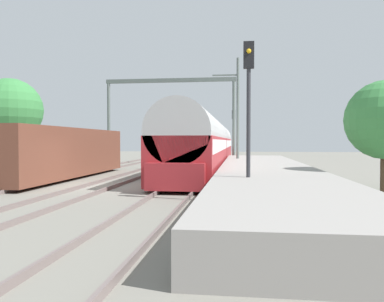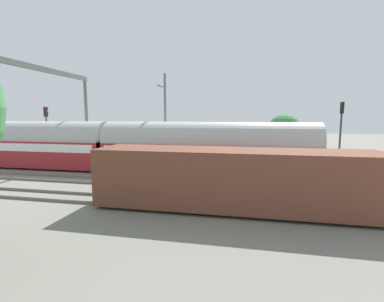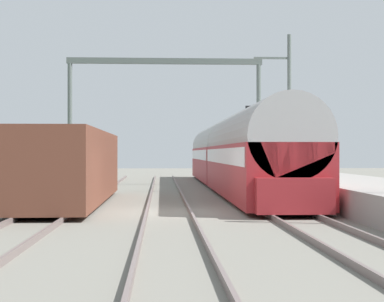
% 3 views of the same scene
% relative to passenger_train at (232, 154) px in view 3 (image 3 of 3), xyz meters
% --- Properties ---
extents(ground, '(120.00, 120.00, 0.00)m').
position_rel_passenger_train_xyz_m(ground, '(-3.82, -14.06, -1.97)').
color(ground, slate).
extents(track_far_west, '(1.51, 60.00, 0.16)m').
position_rel_passenger_train_xyz_m(track_far_west, '(-7.63, -14.06, -1.89)').
color(track_far_west, '#6F615E').
rests_on(track_far_west, ground).
extents(track_west, '(1.52, 60.00, 0.16)m').
position_rel_passenger_train_xyz_m(track_west, '(-3.82, -14.06, -1.89)').
color(track_west, '#6F615E').
rests_on(track_west, ground).
extents(track_east, '(1.51, 60.00, 0.16)m').
position_rel_passenger_train_xyz_m(track_east, '(0.00, -14.06, -1.89)').
color(track_east, '#6F615E').
rests_on(track_east, ground).
extents(platform, '(4.40, 28.00, 0.90)m').
position_rel_passenger_train_xyz_m(platform, '(3.82, -12.06, -1.52)').
color(platform, gray).
rests_on(platform, ground).
extents(passenger_train, '(2.93, 32.85, 3.82)m').
position_rel_passenger_train_xyz_m(passenger_train, '(0.00, 0.00, 0.00)').
color(passenger_train, maroon).
rests_on(passenger_train, ground).
extents(freight_car, '(2.80, 13.00, 2.70)m').
position_rel_passenger_train_xyz_m(freight_car, '(-7.63, -10.54, -0.50)').
color(freight_car, brown).
rests_on(freight_car, ground).
extents(person_crossing, '(0.46, 0.44, 1.73)m').
position_rel_passenger_train_xyz_m(person_crossing, '(1.18, 2.03, -0.94)').
color(person_crossing, '#313131').
rests_on(person_crossing, ground).
extents(railway_signal_far, '(0.36, 0.30, 5.26)m').
position_rel_passenger_train_xyz_m(railway_signal_far, '(1.92, 7.17, 1.38)').
color(railway_signal_far, '#2D2D33').
rests_on(railway_signal_far, ground).
extents(catenary_gantry, '(12.03, 0.28, 7.86)m').
position_rel_passenger_train_xyz_m(catenary_gantry, '(-3.82, 3.09, 3.62)').
color(catenary_gantry, '#56625D').
rests_on(catenary_gantry, ground).
extents(catenary_pole_east_mid, '(1.90, 0.20, 8.00)m').
position_rel_passenger_train_xyz_m(catenary_pole_east_mid, '(2.35, -4.14, 2.18)').
color(catenary_pole_east_mid, '#56625D').
rests_on(catenary_pole_east_mid, ground).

